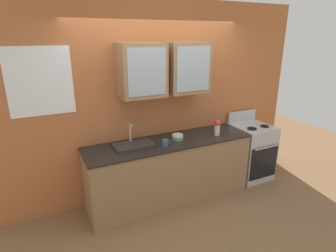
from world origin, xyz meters
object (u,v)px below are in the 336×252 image
object	(u,v)px
stove_range	(251,151)
sink_faucet	(134,145)
bowl_stack	(178,137)
cup_near_sink	(165,143)
vase	(217,127)

from	to	relation	value
stove_range	sink_faucet	bearing A→B (deg)	178.54
stove_range	bowl_stack	size ratio (longest dim) A/B	6.53
sink_faucet	cup_near_sink	distance (m)	0.42
sink_faucet	bowl_stack	world-z (taller)	sink_faucet
bowl_stack	vase	bearing A→B (deg)	-9.56
stove_range	bowl_stack	distance (m)	1.47
sink_faucet	cup_near_sink	bearing A→B (deg)	-24.90
sink_faucet	vase	bearing A→B (deg)	-6.55
sink_faucet	stove_range	bearing A→B (deg)	-1.46
bowl_stack	cup_near_sink	xyz separation A→B (m)	(-0.26, -0.14, 0.01)
cup_near_sink	bowl_stack	bearing A→B (deg)	27.68
vase	cup_near_sink	size ratio (longest dim) A/B	2.01
stove_range	bowl_stack	xyz separation A→B (m)	(-1.39, 0.01, 0.48)
cup_near_sink	stove_range	bearing A→B (deg)	4.36
cup_near_sink	vase	bearing A→B (deg)	2.28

